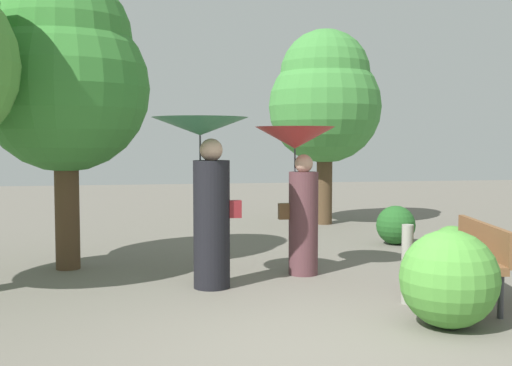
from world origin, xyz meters
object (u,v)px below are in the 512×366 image
(park_bench, at_px, (469,253))
(tree_near_right, at_px, (325,97))
(person_left, at_px, (206,176))
(tree_near_left, at_px, (64,73))
(person_right, at_px, (298,172))
(path_marker_post, at_px, (407,264))

(park_bench, relative_size, tree_near_right, 0.40)
(person_left, height_order, tree_near_left, tree_near_left)
(tree_near_left, bearing_deg, person_right, -17.20)
(tree_near_right, relative_size, path_marker_post, 4.75)
(person_right, height_order, tree_near_left, tree_near_left)
(person_right, bearing_deg, tree_near_left, 79.39)
(park_bench, distance_m, tree_near_right, 6.60)
(person_left, relative_size, path_marker_post, 2.37)
(person_left, relative_size, person_right, 1.05)
(person_right, bearing_deg, path_marker_post, -148.21)
(park_bench, relative_size, path_marker_post, 1.89)
(park_bench, distance_m, tree_near_left, 5.43)
(tree_near_left, height_order, tree_near_right, tree_near_right)
(person_left, relative_size, tree_near_right, 0.50)
(person_left, bearing_deg, person_right, -60.58)
(person_right, relative_size, tree_near_right, 0.48)
(tree_near_right, bearing_deg, person_right, -110.52)
(person_right, distance_m, path_marker_post, 1.99)
(person_left, height_order, path_marker_post, person_left)
(person_left, bearing_deg, park_bench, -106.06)
(person_left, xyz_separation_m, tree_near_left, (-1.69, 1.41, 1.28))
(park_bench, xyz_separation_m, path_marker_post, (-0.68, 0.01, -0.10))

